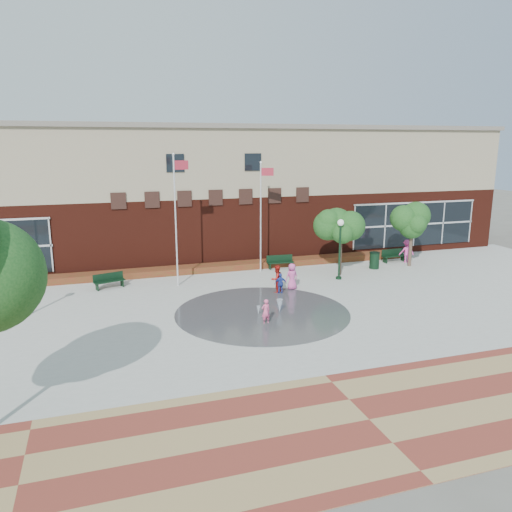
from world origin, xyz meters
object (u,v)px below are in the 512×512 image
object	(u,v)px
trash_can	(374,260)
bench_left	(110,284)
flagpole_right	(261,211)
child_splash	(266,312)
flagpole_left	(176,214)

from	to	relation	value
trash_can	bench_left	bearing A→B (deg)	178.06
bench_left	flagpole_right	bearing A→B (deg)	-10.85
trash_can	child_splash	bearing A→B (deg)	-143.34
child_splash	trash_can	bearing A→B (deg)	-154.28
trash_can	child_splash	world-z (taller)	child_splash
bench_left	flagpole_left	bearing A→B (deg)	-25.77
flagpole_right	bench_left	bearing A→B (deg)	-152.14
bench_left	child_splash	distance (m)	10.34
child_splash	flagpole_left	bearing A→B (deg)	-80.50
bench_left	trash_can	world-z (taller)	trash_can
flagpole_left	child_splash	world-z (taller)	flagpole_left
trash_can	flagpole_right	bearing A→B (deg)	168.14
child_splash	bench_left	bearing A→B (deg)	-61.64
bench_left	trash_can	size ratio (longest dim) A/B	1.62
flagpole_right	bench_left	world-z (taller)	flagpole_right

